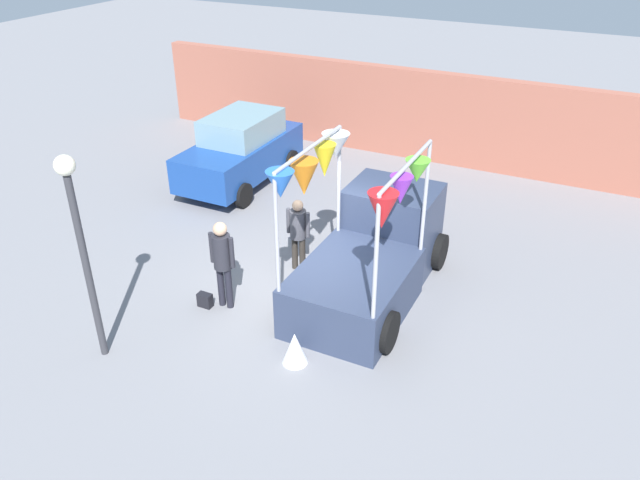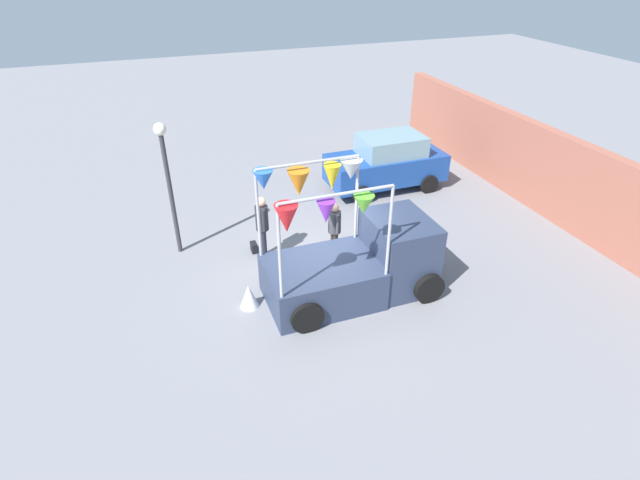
{
  "view_description": "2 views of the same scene",
  "coord_description": "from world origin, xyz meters",
  "px_view_note": "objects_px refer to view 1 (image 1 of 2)",
  "views": [
    {
      "loc": [
        4.78,
        -9.27,
        7.0
      ],
      "look_at": [
        0.52,
        -0.6,
        1.57
      ],
      "focal_mm": 35.0,
      "sensor_mm": 36.0,
      "label": 1
    },
    {
      "loc": [
        10.08,
        -3.73,
        7.44
      ],
      "look_at": [
        0.82,
        -0.32,
        1.49
      ],
      "focal_mm": 28.0,
      "sensor_mm": 36.0,
      "label": 2
    }
  ],
  "objects_px": {
    "person_vendor": "(298,229)",
    "street_lamp": "(79,231)",
    "vendor_truck": "(373,248)",
    "handbag": "(205,300)",
    "person_customer": "(222,256)",
    "folded_kite_bundle_white": "(295,348)",
    "parked_car": "(241,150)"
  },
  "relations": [
    {
      "from": "person_vendor",
      "to": "street_lamp",
      "type": "height_order",
      "value": "street_lamp"
    },
    {
      "from": "vendor_truck",
      "to": "handbag",
      "type": "distance_m",
      "value": 3.4
    },
    {
      "from": "person_customer",
      "to": "street_lamp",
      "type": "distance_m",
      "value": 2.73
    },
    {
      "from": "folded_kite_bundle_white",
      "to": "vendor_truck",
      "type": "bearing_deg",
      "value": 83.66
    },
    {
      "from": "person_customer",
      "to": "street_lamp",
      "type": "bearing_deg",
      "value": -117.47
    },
    {
      "from": "parked_car",
      "to": "handbag",
      "type": "distance_m",
      "value": 5.92
    },
    {
      "from": "handbag",
      "to": "street_lamp",
      "type": "bearing_deg",
      "value": -111.4
    },
    {
      "from": "vendor_truck",
      "to": "person_customer",
      "type": "distance_m",
      "value": 2.92
    },
    {
      "from": "person_customer",
      "to": "street_lamp",
      "type": "xyz_separation_m",
      "value": [
        -1.1,
        -2.12,
        1.31
      ]
    },
    {
      "from": "handbag",
      "to": "person_customer",
      "type": "bearing_deg",
      "value": 29.74
    },
    {
      "from": "vendor_truck",
      "to": "street_lamp",
      "type": "relative_size",
      "value": 1.12
    },
    {
      "from": "vendor_truck",
      "to": "handbag",
      "type": "bearing_deg",
      "value": -142.28
    },
    {
      "from": "person_customer",
      "to": "folded_kite_bundle_white",
      "type": "height_order",
      "value": "person_customer"
    },
    {
      "from": "vendor_truck",
      "to": "folded_kite_bundle_white",
      "type": "bearing_deg",
      "value": -96.34
    },
    {
      "from": "person_vendor",
      "to": "parked_car",
      "type": "bearing_deg",
      "value": 136.57
    },
    {
      "from": "person_vendor",
      "to": "handbag",
      "type": "xyz_separation_m",
      "value": [
        -0.98,
        -2.0,
        -0.82
      ]
    },
    {
      "from": "parked_car",
      "to": "folded_kite_bundle_white",
      "type": "bearing_deg",
      "value": -51.08
    },
    {
      "from": "person_customer",
      "to": "handbag",
      "type": "bearing_deg",
      "value": -150.26
    },
    {
      "from": "parked_car",
      "to": "handbag",
      "type": "xyz_separation_m",
      "value": [
        2.51,
        -5.3,
        -0.8
      ]
    },
    {
      "from": "vendor_truck",
      "to": "parked_car",
      "type": "xyz_separation_m",
      "value": [
        -5.13,
        3.27,
        0.04
      ]
    },
    {
      "from": "parked_car",
      "to": "person_vendor",
      "type": "xyz_separation_m",
      "value": [
        3.49,
        -3.3,
        0.02
      ]
    },
    {
      "from": "person_vendor",
      "to": "handbag",
      "type": "bearing_deg",
      "value": -116.07
    },
    {
      "from": "street_lamp",
      "to": "handbag",
      "type": "bearing_deg",
      "value": 68.6
    },
    {
      "from": "vendor_truck",
      "to": "folded_kite_bundle_white",
      "type": "height_order",
      "value": "vendor_truck"
    },
    {
      "from": "person_customer",
      "to": "handbag",
      "type": "height_order",
      "value": "person_customer"
    },
    {
      "from": "vendor_truck",
      "to": "handbag",
      "type": "xyz_separation_m",
      "value": [
        -2.62,
        -2.03,
        -0.76
      ]
    },
    {
      "from": "vendor_truck",
      "to": "folded_kite_bundle_white",
      "type": "distance_m",
      "value": 2.79
    },
    {
      "from": "handbag",
      "to": "folded_kite_bundle_white",
      "type": "xyz_separation_m",
      "value": [
        2.32,
        -0.68,
        0.16
      ]
    },
    {
      "from": "handbag",
      "to": "folded_kite_bundle_white",
      "type": "height_order",
      "value": "folded_kite_bundle_white"
    },
    {
      "from": "person_vendor",
      "to": "folded_kite_bundle_white",
      "type": "distance_m",
      "value": 3.07
    },
    {
      "from": "vendor_truck",
      "to": "person_customer",
      "type": "relative_size",
      "value": 2.28
    },
    {
      "from": "street_lamp",
      "to": "parked_car",
      "type": "bearing_deg",
      "value": 103.64
    }
  ]
}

